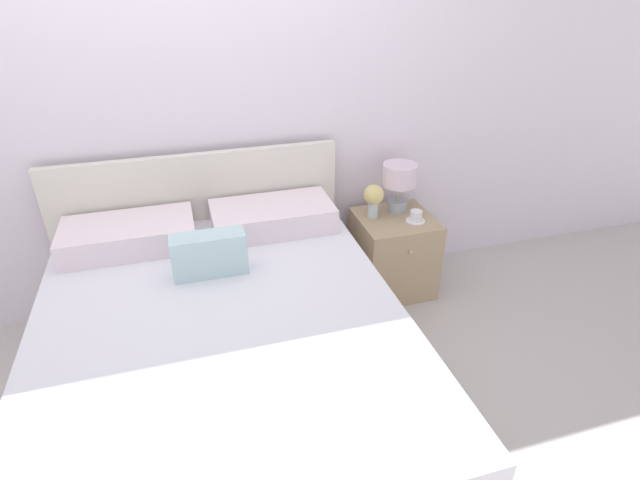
{
  "coord_description": "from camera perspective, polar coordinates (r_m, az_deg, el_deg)",
  "views": [
    {
      "loc": [
        -0.07,
        -2.72,
        1.89
      ],
      "look_at": [
        0.57,
        -0.54,
        0.61
      ],
      "focal_mm": 28.0,
      "sensor_mm": 36.0,
      "label": 1
    }
  ],
  "objects": [
    {
      "name": "teacup",
      "position": [
        3.05,
        10.9,
        2.65
      ],
      "size": [
        0.12,
        0.12,
        0.07
      ],
      "color": "white",
      "rests_on": "nightstand"
    },
    {
      "name": "table_lamp",
      "position": [
        3.09,
        9.03,
        6.85
      ],
      "size": [
        0.21,
        0.21,
        0.31
      ],
      "color": "#A8B2BC",
      "rests_on": "nightstand"
    },
    {
      "name": "ground_plane",
      "position": [
        3.31,
        -12.33,
        -6.13
      ],
      "size": [
        12.0,
        12.0,
        0.0
      ],
      "primitive_type": "plane",
      "color": "#BCB7B2"
    },
    {
      "name": "flower_vase",
      "position": [
        3.03,
        6.18,
        4.84
      ],
      "size": [
        0.12,
        0.12,
        0.21
      ],
      "color": "silver",
      "rests_on": "nightstand"
    },
    {
      "name": "bed",
      "position": [
        2.4,
        -10.91,
        -12.64
      ],
      "size": [
        1.62,
        1.97,
        0.96
      ],
      "color": "beige",
      "rests_on": "ground_plane"
    },
    {
      "name": "wall_back",
      "position": [
        2.85,
        -15.34,
        16.51
      ],
      "size": [
        8.0,
        0.06,
        2.6
      ],
      "color": "white",
      "rests_on": "ground_plane"
    },
    {
      "name": "nightstand",
      "position": [
        3.21,
        8.33,
        -1.54
      ],
      "size": [
        0.46,
        0.46,
        0.51
      ],
      "color": "tan",
      "rests_on": "ground_plane"
    }
  ]
}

